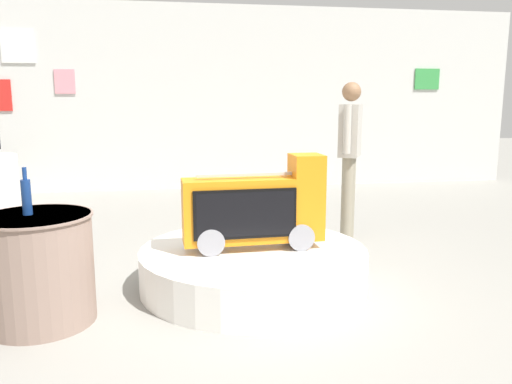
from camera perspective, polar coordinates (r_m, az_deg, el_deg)
The scene contains 7 objects.
ground_plane at distance 3.91m, azimuth -1.50°, elevation -12.53°, with size 30.00×30.00×0.00m, color gray.
back_wall_display at distance 8.78m, azimuth -6.44°, elevation 10.38°, with size 11.25×0.13×3.07m.
main_display_pedestal at distance 4.24m, azimuth -0.30°, elevation -8.37°, with size 1.85×1.85×0.32m, color white.
novelty_firetruck_tv at distance 4.11m, azimuth 0.01°, elevation -2.12°, with size 1.15×0.37×0.76m.
side_table_round at distance 3.80m, azimuth -23.19°, elevation -7.84°, with size 0.75×0.75×0.76m.
bottle_on_side_table at distance 3.71m, azimuth -24.34°, elevation -0.38°, with size 0.06×0.06×0.32m.
shopper_browsing_near_truck at distance 5.54m, azimuth 10.46°, elevation 4.78°, with size 0.35×0.50×1.70m.
Camera 1 is at (-0.49, -3.57, 1.51)m, focal length 35.70 mm.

